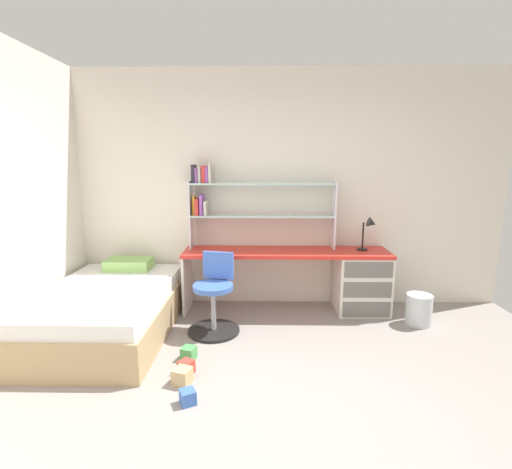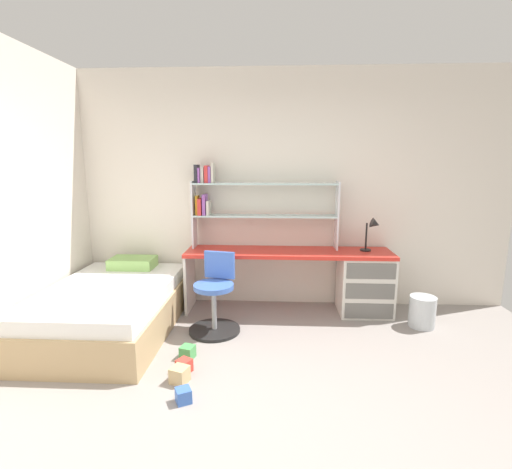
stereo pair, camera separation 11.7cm
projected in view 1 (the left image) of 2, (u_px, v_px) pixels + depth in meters
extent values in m
cube|color=gray|center=(276.00, 437.00, 2.36)|extent=(5.48, 5.65, 0.02)
cube|color=silver|center=(270.00, 190.00, 4.41)|extent=(5.48, 0.06, 2.74)
cube|color=red|center=(286.00, 252.00, 4.23)|extent=(2.31, 0.51, 0.04)
cube|color=silver|center=(362.00, 283.00, 4.29)|extent=(0.57, 0.49, 0.67)
cube|color=silver|center=(187.00, 282.00, 4.32)|extent=(0.03, 0.46, 0.67)
cube|color=#64625E|center=(366.00, 310.00, 4.08)|extent=(0.52, 0.01, 0.17)
cube|color=#64625E|center=(368.00, 290.00, 4.04)|extent=(0.52, 0.01, 0.17)
cube|color=#64625E|center=(369.00, 270.00, 4.00)|extent=(0.52, 0.01, 0.17)
cube|color=silver|center=(191.00, 215.00, 4.31)|extent=(0.02, 0.22, 0.77)
cube|color=silver|center=(334.00, 215.00, 4.28)|extent=(0.02, 0.22, 0.77)
cube|color=silver|center=(262.00, 216.00, 4.30)|extent=(1.62, 0.22, 0.02)
cube|color=silver|center=(262.00, 184.00, 4.23)|extent=(1.62, 0.22, 0.02)
cube|color=gold|center=(194.00, 205.00, 4.29)|extent=(0.02, 0.12, 0.22)
cube|color=red|center=(198.00, 207.00, 4.29)|extent=(0.04, 0.20, 0.19)
cube|color=purple|center=(202.00, 205.00, 4.29)|extent=(0.04, 0.19, 0.23)
cube|color=beige|center=(206.00, 208.00, 4.29)|extent=(0.03, 0.18, 0.16)
cube|color=#26262D|center=(194.00, 174.00, 4.22)|extent=(0.04, 0.16, 0.20)
cube|color=purple|center=(197.00, 175.00, 4.22)|extent=(0.02, 0.18, 0.17)
cube|color=beige|center=(200.00, 175.00, 4.22)|extent=(0.04, 0.14, 0.17)
cube|color=red|center=(204.00, 174.00, 4.22)|extent=(0.04, 0.15, 0.19)
cube|color=purple|center=(207.00, 175.00, 4.22)|extent=(0.03, 0.16, 0.18)
cube|color=beige|center=(210.00, 173.00, 4.22)|extent=(0.02, 0.17, 0.22)
cylinder|color=black|center=(362.00, 249.00, 4.26)|extent=(0.12, 0.12, 0.02)
cylinder|color=black|center=(363.00, 236.00, 4.23)|extent=(0.02, 0.02, 0.30)
cone|color=black|center=(372.00, 223.00, 4.15)|extent=(0.12, 0.11, 0.13)
cylinder|color=black|center=(214.00, 330.00, 3.80)|extent=(0.52, 0.52, 0.03)
cylinder|color=#A5A8AD|center=(214.00, 311.00, 3.76)|extent=(0.05, 0.05, 0.45)
cylinder|color=#3F66BF|center=(213.00, 287.00, 3.71)|extent=(0.40, 0.40, 0.05)
cube|color=#3F66BF|center=(218.00, 265.00, 3.85)|extent=(0.32, 0.10, 0.28)
cube|color=tan|center=(109.00, 317.00, 3.73)|extent=(1.19, 1.81, 0.34)
cube|color=white|center=(107.00, 294.00, 3.68)|extent=(1.13, 1.75, 0.14)
cube|color=#8CBF66|center=(129.00, 264.00, 4.30)|extent=(0.50, 0.32, 0.12)
cylinder|color=silver|center=(419.00, 309.00, 3.96)|extent=(0.27, 0.27, 0.32)
cube|color=#479E51|center=(189.00, 353.00, 3.26)|extent=(0.14, 0.14, 0.11)
cube|color=#3860B7|center=(188.00, 397.00, 2.66)|extent=(0.14, 0.14, 0.10)
cube|color=tan|center=(182.00, 376.00, 2.90)|extent=(0.16, 0.16, 0.12)
cube|color=red|center=(186.00, 367.00, 3.05)|extent=(0.15, 0.15, 0.11)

